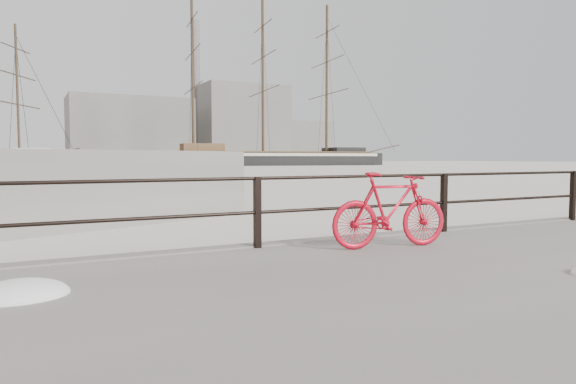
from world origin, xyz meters
name	(u,v)px	position (x,y,z in m)	size (l,w,h in m)	color
ground	(437,250)	(0.00, 0.00, 0.00)	(400.00, 400.00, 0.00)	white
guardrail	(444,203)	(0.00, -0.15, 0.85)	(28.00, 0.10, 1.00)	black
bicycle	(390,210)	(-1.84, -1.01, 0.88)	(1.77, 0.26, 1.07)	red
barque_black	(263,166)	(39.03, 93.07, 0.00)	(65.11, 21.31, 36.48)	black
industrial_west	(130,131)	(20.00, 140.00, 9.00)	(32.00, 18.00, 18.00)	gray
industrial_mid	(241,125)	(55.00, 145.00, 12.00)	(26.00, 20.00, 24.00)	gray
industrial_east	(297,142)	(78.00, 150.00, 7.00)	(20.00, 16.00, 14.00)	gray
smokestack	(196,92)	(42.00, 150.00, 22.00)	(2.80, 2.80, 44.00)	gray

